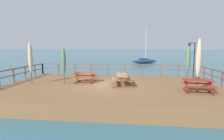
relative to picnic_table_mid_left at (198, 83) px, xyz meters
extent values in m
plane|color=#2D5B6B|center=(-5.54, 1.54, -1.40)|extent=(600.00, 600.00, 0.00)
cube|color=brown|center=(-5.54, 1.54, -0.98)|extent=(15.62, 9.45, 0.85)
cube|color=brown|center=(-5.54, 6.12, 0.50)|extent=(15.32, 0.09, 0.08)
cube|color=brown|center=(-5.54, 6.12, 0.03)|extent=(15.32, 0.07, 0.06)
cube|color=brown|center=(-13.20, 6.12, -0.03)|extent=(0.10, 0.10, 1.05)
cube|color=brown|center=(-11.49, 6.12, -0.03)|extent=(0.10, 0.10, 1.05)
cube|color=brown|center=(-9.79, 6.12, -0.03)|extent=(0.10, 0.10, 1.05)
cube|color=brown|center=(-8.09, 6.12, -0.03)|extent=(0.10, 0.10, 1.05)
cube|color=brown|center=(-6.39, 6.12, -0.03)|extent=(0.10, 0.10, 1.05)
cube|color=brown|center=(-4.69, 6.12, -0.03)|extent=(0.10, 0.10, 1.05)
cube|color=brown|center=(-2.98, 6.12, -0.03)|extent=(0.10, 0.10, 1.05)
cube|color=brown|center=(-1.28, 6.12, -0.03)|extent=(0.10, 0.10, 1.05)
cube|color=brown|center=(0.42, 6.12, -0.03)|extent=(0.10, 0.10, 1.05)
cube|color=brown|center=(2.12, 6.12, -0.03)|extent=(0.10, 0.10, 1.05)
cube|color=brown|center=(-13.20, 1.54, 0.50)|extent=(0.09, 9.15, 0.08)
cube|color=brown|center=(-13.20, 1.54, 0.03)|extent=(0.07, 9.15, 0.06)
cube|color=brown|center=(-13.20, 1.54, -0.03)|extent=(0.10, 0.10, 1.05)
cube|color=brown|center=(-13.20, 3.07, -0.03)|extent=(0.10, 0.10, 1.05)
cube|color=brown|center=(-13.20, 4.59, -0.03)|extent=(0.10, 0.10, 1.05)
cube|color=brown|center=(-13.20, 6.12, -0.03)|extent=(0.10, 0.10, 1.05)
cube|color=brown|center=(2.12, 1.54, 0.50)|extent=(0.09, 9.15, 0.08)
cube|color=brown|center=(2.12, 1.54, 0.03)|extent=(0.07, 9.15, 0.06)
cube|color=brown|center=(2.12, 1.54, -0.03)|extent=(0.10, 0.10, 1.05)
cube|color=brown|center=(2.12, 3.07, -0.03)|extent=(0.10, 0.10, 1.05)
cube|color=brown|center=(2.12, 4.59, -0.03)|extent=(0.10, 0.10, 1.05)
cube|color=brown|center=(2.12, 6.12, -0.03)|extent=(0.10, 0.10, 1.05)
cube|color=maroon|center=(0.00, 0.00, 0.19)|extent=(1.78, 0.89, 0.05)
cube|color=maroon|center=(-0.04, -0.56, -0.11)|extent=(1.74, 0.41, 0.04)
cube|color=maroon|center=(0.04, 0.56, -0.11)|extent=(1.74, 0.41, 0.04)
cube|color=maroon|center=(-0.68, 0.05, -0.52)|extent=(0.19, 1.40, 0.06)
cylinder|color=maroon|center=(-0.68, 0.05, -0.18)|extent=(0.07, 0.07, 0.74)
cylinder|color=maroon|center=(-0.70, -0.23, 0.04)|extent=(0.10, 0.63, 0.37)
cylinder|color=maroon|center=(-0.66, 0.33, 0.04)|extent=(0.10, 0.63, 0.37)
cube|color=maroon|center=(0.68, -0.05, -0.52)|extent=(0.19, 1.40, 0.06)
cylinder|color=maroon|center=(0.68, -0.05, -0.18)|extent=(0.07, 0.07, 0.74)
cylinder|color=maroon|center=(0.66, -0.33, 0.04)|extent=(0.10, 0.63, 0.37)
cylinder|color=maroon|center=(0.70, 0.23, 0.04)|extent=(0.10, 0.63, 0.37)
cube|color=#993819|center=(-7.66, 2.22, 0.19)|extent=(1.64, 0.82, 0.05)
cube|color=#993819|center=(-7.68, 1.66, -0.11)|extent=(1.62, 0.34, 0.04)
cube|color=#993819|center=(-7.64, 2.78, -0.11)|extent=(1.62, 0.34, 0.04)
cube|color=maroon|center=(-8.29, 2.24, -0.52)|extent=(0.13, 1.40, 0.06)
cylinder|color=maroon|center=(-8.29, 2.24, -0.18)|extent=(0.07, 0.07, 0.74)
cylinder|color=maroon|center=(-8.30, 1.96, 0.04)|extent=(0.08, 0.63, 0.37)
cylinder|color=maroon|center=(-8.28, 2.52, 0.04)|extent=(0.08, 0.63, 0.37)
cube|color=maroon|center=(-7.04, 2.20, -0.52)|extent=(0.13, 1.40, 0.06)
cylinder|color=maroon|center=(-7.04, 2.20, -0.18)|extent=(0.07, 0.07, 0.74)
cylinder|color=maroon|center=(-7.05, 1.92, 0.04)|extent=(0.08, 0.63, 0.37)
cylinder|color=maroon|center=(-7.03, 2.48, 0.04)|extent=(0.08, 0.63, 0.37)
cube|color=brown|center=(-4.75, 1.52, 0.19)|extent=(0.97, 2.23, 0.05)
cube|color=brown|center=(-4.19, 1.58, -0.11)|extent=(0.49, 2.18, 0.04)
cube|color=brown|center=(-5.31, 1.46, -0.11)|extent=(0.49, 2.18, 0.04)
cube|color=brown|center=(-4.66, 0.62, -0.52)|extent=(1.40, 0.22, 0.06)
cylinder|color=brown|center=(-4.66, 0.62, -0.18)|extent=(0.07, 0.07, 0.74)
cylinder|color=brown|center=(-4.38, 0.65, 0.04)|extent=(0.63, 0.12, 0.37)
cylinder|color=brown|center=(-4.94, 0.60, 0.04)|extent=(0.63, 0.12, 0.37)
cube|color=brown|center=(-4.84, 2.42, -0.52)|extent=(1.40, 0.22, 0.06)
cylinder|color=brown|center=(-4.84, 2.42, -0.18)|extent=(0.07, 0.07, 0.74)
cylinder|color=brown|center=(-4.56, 2.44, 0.04)|extent=(0.63, 0.12, 0.37)
cylinder|color=brown|center=(-5.12, 2.39, 0.04)|extent=(0.63, 0.12, 0.37)
cylinder|color=#4C3828|center=(-0.08, -0.06, 0.99)|extent=(0.06, 0.06, 3.09)
ellipsoid|color=tan|center=(-0.08, -0.06, 1.54)|extent=(0.32, 0.32, 2.35)
cylinder|color=#71614F|center=(-0.08, -0.06, 1.36)|extent=(0.21, 0.21, 0.05)
cone|color=#4C3828|center=(-0.08, -0.06, 2.61)|extent=(0.10, 0.10, 0.14)
cylinder|color=#4C3828|center=(-11.39, 1.03, 0.91)|extent=(0.06, 0.06, 2.93)
ellipsoid|color=tan|center=(-11.39, 1.03, 1.43)|extent=(0.32, 0.32, 2.23)
cylinder|color=#71614F|center=(-11.39, 1.03, 1.26)|extent=(0.21, 0.21, 0.05)
cone|color=#4C3828|center=(-11.39, 1.03, 2.45)|extent=(0.10, 0.10, 0.14)
cylinder|color=#4C3828|center=(-8.99, 1.29, 0.74)|extent=(0.06, 0.06, 2.58)
ellipsoid|color=#4C704C|center=(-8.99, 1.29, 1.20)|extent=(0.32, 0.32, 1.96)
cylinder|color=#2D432D|center=(-8.99, 1.29, 1.05)|extent=(0.21, 0.21, 0.05)
cone|color=#4C3828|center=(-8.99, 1.29, 2.10)|extent=(0.10, 0.10, 0.14)
cylinder|color=#4C3828|center=(0.19, 2.77, 0.82)|extent=(0.06, 0.06, 2.75)
ellipsoid|color=#4C704C|center=(0.19, 2.77, 1.31)|extent=(0.32, 0.32, 2.09)
cylinder|color=#2D432D|center=(0.19, 2.77, 1.15)|extent=(0.21, 0.21, 0.05)
cone|color=#4C3828|center=(0.19, 2.77, 2.26)|extent=(0.10, 0.10, 0.14)
cylinder|color=black|center=(1.57, 5.57, 1.05)|extent=(0.09, 0.09, 3.20)
cylinder|color=black|center=(1.30, 5.50, 2.57)|extent=(0.55, 0.19, 0.06)
cube|color=black|center=(1.04, 5.44, 2.37)|extent=(0.20, 0.20, 0.28)
sphere|color=#F4E08C|center=(1.04, 5.44, 2.37)|extent=(0.14, 0.14, 0.14)
ellipsoid|color=navy|center=(-1.15, 29.57, -0.95)|extent=(6.18, 3.88, 0.90)
cube|color=#202949|center=(-1.42, 29.46, -0.46)|extent=(2.08, 1.71, 0.36)
cylinder|color=silver|center=(-0.87, 29.69, 2.82)|extent=(0.10, 0.10, 7.00)
camera|label=1|loc=(-4.05, -11.05, 2.17)|focal=28.23mm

